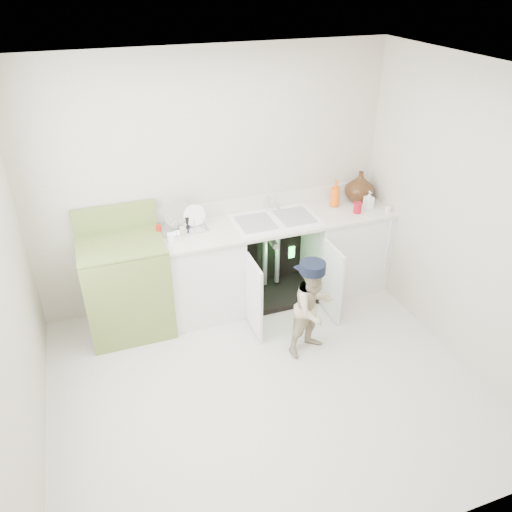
{
  "coord_description": "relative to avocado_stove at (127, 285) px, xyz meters",
  "views": [
    {
      "loc": [
        -1.11,
        -2.87,
        3.09
      ],
      "look_at": [
        0.17,
        0.7,
        0.84
      ],
      "focal_mm": 35.0,
      "sensor_mm": 36.0,
      "label": 1
    }
  ],
  "objects": [
    {
      "name": "ground",
      "position": [
        0.95,
        -1.18,
        -0.49
      ],
      "size": [
        3.5,
        3.5,
        0.0
      ],
      "primitive_type": "plane",
      "color": "#B8AFA1",
      "rests_on": "ground"
    },
    {
      "name": "room_shell",
      "position": [
        0.95,
        -1.18,
        0.76
      ],
      "size": [
        6.0,
        5.5,
        1.26
      ],
      "color": "beige",
      "rests_on": "ground"
    },
    {
      "name": "counter_run",
      "position": [
        1.53,
        0.03,
        -0.01
      ],
      "size": [
        2.44,
        1.02,
        1.22
      ],
      "color": "silver",
      "rests_on": "ground"
    },
    {
      "name": "avocado_stove",
      "position": [
        0.0,
        0.0,
        0.0
      ],
      "size": [
        0.76,
        0.65,
        1.18
      ],
      "color": "olive",
      "rests_on": "ground"
    },
    {
      "name": "repair_worker",
      "position": [
        1.5,
        -0.89,
        -0.02
      ],
      "size": [
        0.53,
        0.81,
        0.93
      ],
      "rotation": [
        0.0,
        0.0,
        0.31
      ],
      "color": "tan",
      "rests_on": "ground"
    }
  ]
}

